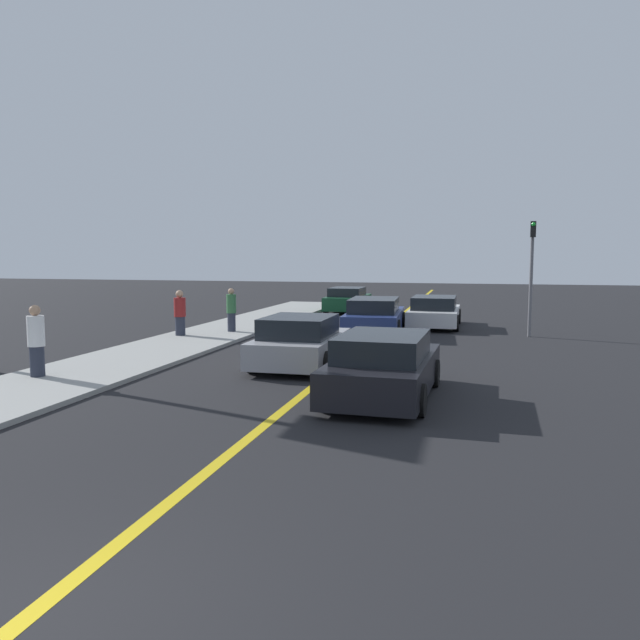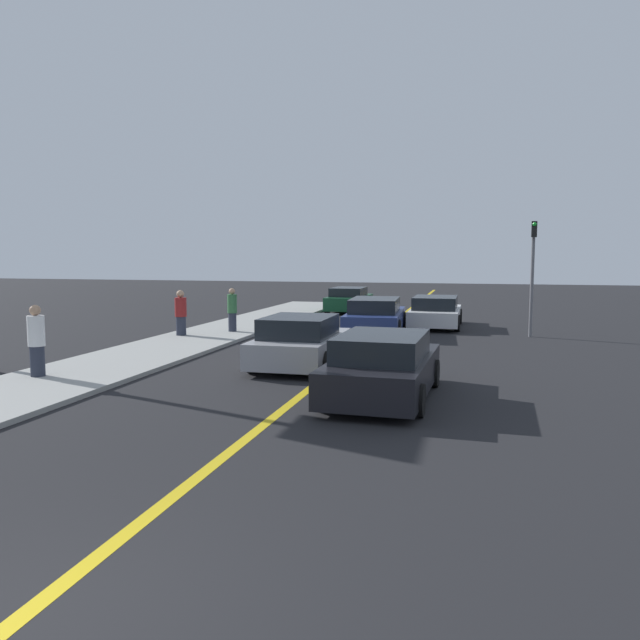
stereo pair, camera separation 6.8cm
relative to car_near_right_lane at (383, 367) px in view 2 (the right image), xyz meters
name	(u,v)px [view 2 (the right image)]	position (x,y,z in m)	size (l,w,h in m)	color
road_center_line	(375,337)	(-1.67, 9.30, -0.64)	(0.20, 60.00, 0.01)	gold
sidewalk_left	(201,338)	(-7.40, 7.24, -0.59)	(3.06, 31.89, 0.11)	#9E9E99
car_near_right_lane	(383,367)	(0.00, 0.00, 0.00)	(2.08, 4.38, 1.33)	black
car_ahead_center	(301,342)	(-2.61, 3.04, -0.01)	(2.03, 3.91, 1.33)	#9E9EA3
car_far_distant	(375,317)	(-1.76, 9.89, 0.02)	(2.20, 4.75, 1.34)	navy
car_parked_left_lot	(435,312)	(0.18, 12.92, -0.04)	(2.02, 4.34, 1.24)	silver
car_oncoming_far	(349,300)	(-4.53, 18.55, -0.04)	(1.94, 4.00, 1.25)	#144728
pedestrian_near_curb	(37,341)	(-8.01, -0.22, 0.29)	(0.38, 0.38, 1.66)	#282D3D
pedestrian_mid_group	(181,313)	(-8.17, 7.29, 0.24)	(0.40, 0.40, 1.57)	#282D3D
pedestrian_far_standing	(232,310)	(-6.86, 8.76, 0.25)	(0.35, 0.35, 1.58)	#282D3D
traffic_light	(533,266)	(3.65, 10.65, 1.85)	(0.18, 0.40, 4.05)	slate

